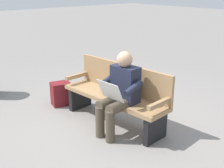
{
  "coord_description": "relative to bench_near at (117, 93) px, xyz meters",
  "views": [
    {
      "loc": [
        -3.11,
        2.7,
        2.06
      ],
      "look_at": [
        -0.14,
        0.15,
        0.7
      ],
      "focal_mm": 46.98,
      "sensor_mm": 36.0,
      "label": 1
    }
  ],
  "objects": [
    {
      "name": "ground_plane",
      "position": [
        -0.01,
        0.07,
        -0.46
      ],
      "size": [
        40.0,
        40.0,
        0.0
      ],
      "primitive_type": "plane",
      "color": "gray"
    },
    {
      "name": "bench_near",
      "position": [
        0.0,
        0.0,
        0.0
      ],
      "size": [
        1.83,
        0.62,
        0.9
      ],
      "rotation": [
        0.0,
        0.0,
        0.08
      ],
      "color": "#9E7A51",
      "rests_on": "ground"
    },
    {
      "name": "person_seated",
      "position": [
        -0.3,
        0.21,
        0.17
      ],
      "size": [
        0.59,
        0.59,
        1.18
      ],
      "rotation": [
        0.0,
        0.0,
        0.08
      ],
      "color": "#1E2338",
      "rests_on": "ground"
    },
    {
      "name": "backpack",
      "position": [
        1.14,
        0.31,
        -0.26
      ],
      "size": [
        0.35,
        0.38,
        0.41
      ],
      "rotation": [
        0.0,
        0.0,
        4.47
      ],
      "color": "maroon",
      "rests_on": "ground"
    }
  ]
}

